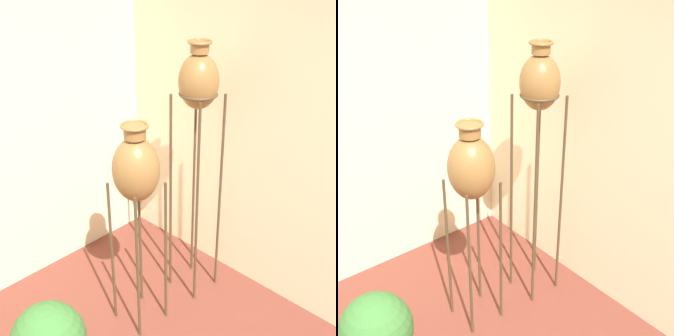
# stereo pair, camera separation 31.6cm
# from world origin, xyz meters

# --- Properties ---
(vase_stand_tall) EXTENTS (0.28, 0.28, 1.96)m
(vase_stand_tall) POSITION_xyz_m (1.72, 1.05, 1.63)
(vase_stand_tall) COLOR #473823
(vase_stand_tall) RESTS_ON ground_plane
(vase_stand_medium) EXTENTS (0.31, 0.31, 1.54)m
(vase_stand_medium) POSITION_xyz_m (1.17, 1.09, 1.22)
(vase_stand_medium) COLOR #473823
(vase_stand_medium) RESTS_ON ground_plane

